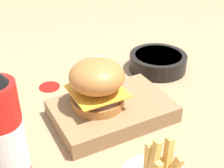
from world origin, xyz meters
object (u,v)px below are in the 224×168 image
burger (97,83)px  side_bowl (158,61)px  serving_board (112,111)px  ketchup_bottle (4,140)px  spoon (95,61)px

burger → side_bowl: (0.25, 0.13, -0.07)m
serving_board → burger: burger is taller
ketchup_bottle → spoon: size_ratio=2.00×
ketchup_bottle → side_bowl: (0.46, 0.24, -0.09)m
serving_board → spoon: serving_board is taller
serving_board → burger: size_ratio=2.19×
burger → side_bowl: bearing=26.9°
ketchup_bottle → side_bowl: ketchup_bottle is taller
serving_board → spoon: 0.27m
burger → ketchup_bottle: ketchup_bottle is taller
serving_board → burger: 0.08m
side_bowl → spoon: size_ratio=1.32×
serving_board → ketchup_bottle: (-0.24, -0.10, 0.09)m
burger → ketchup_bottle: bearing=-151.3°
burger → spoon: burger is taller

